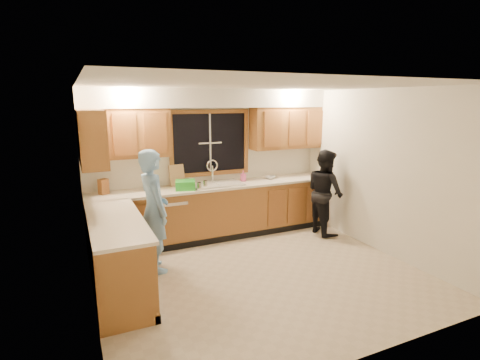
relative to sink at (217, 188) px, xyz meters
name	(u,v)px	position (x,y,z in m)	size (l,w,h in m)	color
floor	(260,274)	(0.00, -1.60, -0.86)	(4.20, 4.20, 0.00)	#C5B197
ceiling	(262,85)	(0.00, -1.60, 1.64)	(4.20, 4.20, 0.00)	silver
wall_back	(210,163)	(0.00, 0.30, 0.39)	(4.20, 4.20, 0.00)	white
wall_left	(86,203)	(-2.10, -1.60, 0.39)	(3.80, 3.80, 0.00)	white
wall_right	(383,172)	(2.10, -1.60, 0.39)	(3.80, 3.80, 0.00)	white
base_cabinets_back	(217,212)	(0.00, 0.00, -0.42)	(4.20, 0.60, 0.88)	#9F632E
base_cabinets_left	(117,257)	(-1.80, -1.25, -0.42)	(0.60, 1.90, 0.88)	#9F632E
countertop_back	(217,186)	(0.00, -0.02, 0.04)	(4.20, 0.63, 0.04)	#F2E3CC
countertop_left	(116,221)	(-1.79, -1.25, 0.04)	(0.63, 1.90, 0.04)	#F2E3CC
upper_cabinets_left	(125,134)	(-1.43, 0.13, 0.96)	(1.35, 0.33, 0.75)	#9F632E
upper_cabinets_right	(286,128)	(1.43, 0.13, 0.96)	(1.35, 0.33, 0.75)	#9F632E
upper_cabinets_return	(92,139)	(-1.94, -0.48, 0.96)	(0.33, 0.90, 0.75)	#9F632E
soffit	(213,98)	(0.00, 0.12, 1.49)	(4.20, 0.35, 0.30)	silver
window_frame	(210,143)	(0.00, 0.29, 0.74)	(1.44, 0.03, 1.14)	black
sink	(217,188)	(0.00, 0.00, 0.00)	(0.86, 0.52, 0.57)	silver
dishwasher	(168,220)	(-0.85, -0.01, -0.45)	(0.60, 0.56, 0.82)	white
stove	(123,275)	(-1.80, -1.82, -0.41)	(0.58, 0.75, 0.90)	white
man	(154,211)	(-1.24, -0.86, -0.02)	(0.62, 0.40, 1.69)	#75A8DE
woman	(325,192)	(1.79, -0.62, -0.12)	(0.73, 0.57, 1.50)	black
knife_block	(103,187)	(-1.80, 0.10, 0.17)	(0.13, 0.11, 0.24)	#9C5D2B
cutting_board	(177,175)	(-0.62, 0.22, 0.23)	(0.27, 0.02, 0.35)	tan
dish_crate	(185,185)	(-0.58, -0.11, 0.13)	(0.31, 0.29, 0.14)	green
soap_bottle	(243,176)	(0.54, 0.08, 0.15)	(0.08, 0.09, 0.19)	#E7579A
bowl	(270,177)	(1.07, 0.06, 0.08)	(0.20, 0.20, 0.05)	silver
can_left	(199,186)	(-0.38, -0.23, 0.11)	(0.06, 0.06, 0.12)	#C0B294
can_right	(205,184)	(-0.25, -0.14, 0.12)	(0.07, 0.07, 0.12)	#C0B294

